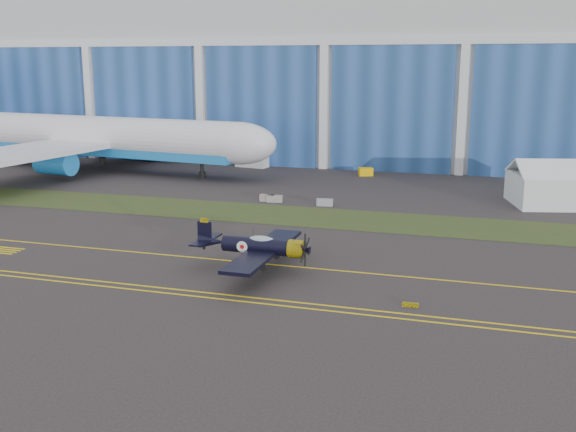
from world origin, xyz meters
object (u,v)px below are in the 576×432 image
(jetliner, at_px, (94,93))
(tug, at_px, (366,172))
(tent, at_px, (565,182))
(shipping_container, at_px, (252,160))
(warbird, at_px, (257,246))

(jetliner, relative_size, tug, 36.87)
(tent, xyz_separation_m, shipping_container, (-47.65, 17.73, -1.71))
(jetliner, bearing_deg, warbird, -38.31)
(tug, bearing_deg, warbird, -112.53)
(jetliner, bearing_deg, shipping_container, 31.02)
(jetliner, bearing_deg, tug, 16.42)
(tug, bearing_deg, jetliner, 166.42)
(tent, distance_m, shipping_container, 50.87)
(jetliner, bearing_deg, tent, 1.11)
(warbird, height_order, tug, warbird)
(tug, bearing_deg, shipping_container, 148.15)
(warbird, relative_size, tug, 6.42)
(warbird, height_order, jetliner, jetliner)
(warbird, distance_m, jetliner, 62.87)
(warbird, relative_size, jetliner, 0.17)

